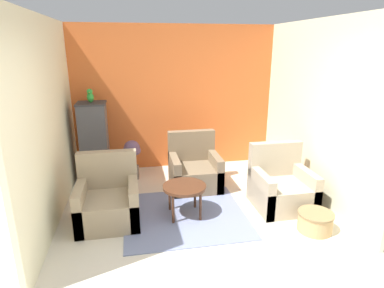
{
  "coord_description": "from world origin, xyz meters",
  "views": [
    {
      "loc": [
        -0.82,
        -2.67,
        2.27
      ],
      "look_at": [
        0.0,
        1.62,
        0.92
      ],
      "focal_mm": 30.0,
      "sensor_mm": 36.0,
      "label": 1
    }
  ],
  "objects": [
    {
      "name": "armchair_left",
      "position": [
        -1.19,
        1.32,
        0.28
      ],
      "size": [
        0.79,
        0.77,
        0.9
      ],
      "color": "#9E896B",
      "rests_on": "ground_plane"
    },
    {
      "name": "potted_plant",
      "position": [
        -0.86,
        2.72,
        0.44
      ],
      "size": [
        0.31,
        0.28,
        0.7
      ],
      "color": "#66605B",
      "rests_on": "ground_plane"
    },
    {
      "name": "birdcage",
      "position": [
        -1.47,
        2.79,
        0.68
      ],
      "size": [
        0.47,
        0.47,
        1.37
      ],
      "color": "#353539",
      "rests_on": "ground_plane"
    },
    {
      "name": "wall_back_accent",
      "position": [
        0.0,
        3.27,
        1.32
      ],
      "size": [
        3.83,
        0.06,
        2.64
      ],
      "color": "orange",
      "rests_on": "ground_plane"
    },
    {
      "name": "parrot",
      "position": [
        -1.47,
        2.79,
        1.48
      ],
      "size": [
        0.11,
        0.19,
        0.23
      ],
      "color": "green",
      "rests_on": "birdcage"
    },
    {
      "name": "wicker_basket",
      "position": [
        1.39,
        0.58,
        0.14
      ],
      "size": [
        0.45,
        0.45,
        0.25
      ],
      "color": "tan",
      "rests_on": "ground_plane"
    },
    {
      "name": "ground_plane",
      "position": [
        0.0,
        0.0,
        0.0
      ],
      "size": [
        20.0,
        20.0,
        0.0
      ],
      "primitive_type": "plane",
      "color": "beige",
      "rests_on": "ground"
    },
    {
      "name": "coffee_table",
      "position": [
        -0.17,
        1.27,
        0.4
      ],
      "size": [
        0.59,
        0.59,
        0.45
      ],
      "color": "#472819",
      "rests_on": "ground_plane"
    },
    {
      "name": "wall_right",
      "position": [
        1.89,
        1.62,
        1.32
      ],
      "size": [
        0.06,
        3.24,
        2.64
      ],
      "color": "beige",
      "rests_on": "ground_plane"
    },
    {
      "name": "armchair_middle",
      "position": [
        0.15,
        2.19,
        0.28
      ],
      "size": [
        0.79,
        0.77,
        0.9
      ],
      "color": "#7A664C",
      "rests_on": "ground_plane"
    },
    {
      "name": "wall_left",
      "position": [
        -1.89,
        1.62,
        1.32
      ],
      "size": [
        0.06,
        3.24,
        2.64
      ],
      "color": "beige",
      "rests_on": "ground_plane"
    },
    {
      "name": "area_rug",
      "position": [
        -0.17,
        1.27,
        0.01
      ],
      "size": [
        1.66,
        1.56,
        0.01
      ],
      "color": "slate",
      "rests_on": "ground_plane"
    },
    {
      "name": "armchair_right",
      "position": [
        1.26,
        1.29,
        0.28
      ],
      "size": [
        0.79,
        0.77,
        0.9
      ],
      "color": "tan",
      "rests_on": "ground_plane"
    }
  ]
}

